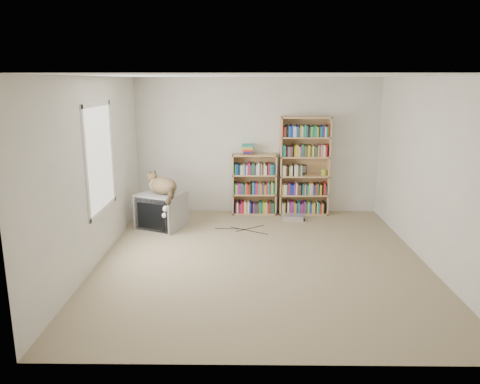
{
  "coord_description": "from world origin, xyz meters",
  "views": [
    {
      "loc": [
        -0.23,
        -6.15,
        2.44
      ],
      "look_at": [
        -0.31,
        1.0,
        0.73
      ],
      "focal_mm": 35.0,
      "sensor_mm": 36.0,
      "label": 1
    }
  ],
  "objects_px": {
    "bookcase_tall": "(304,168)",
    "bookcase_short": "(254,186)",
    "crt_tv": "(162,211)",
    "cat": "(164,189)",
    "dvd_player": "(294,217)"
  },
  "relations": [
    {
      "from": "bookcase_short",
      "to": "crt_tv",
      "type": "bearing_deg",
      "value": -149.81
    },
    {
      "from": "crt_tv",
      "to": "bookcase_short",
      "type": "distance_m",
      "value": 1.84
    },
    {
      "from": "bookcase_tall",
      "to": "dvd_player",
      "type": "relative_size",
      "value": 5.06
    },
    {
      "from": "bookcase_tall",
      "to": "bookcase_short",
      "type": "height_order",
      "value": "bookcase_tall"
    },
    {
      "from": "bookcase_short",
      "to": "dvd_player",
      "type": "xyz_separation_m",
      "value": [
        0.71,
        -0.42,
        -0.48
      ]
    },
    {
      "from": "crt_tv",
      "to": "cat",
      "type": "relative_size",
      "value": 1.07
    },
    {
      "from": "crt_tv",
      "to": "bookcase_tall",
      "type": "xyz_separation_m",
      "value": [
        2.5,
        0.92,
        0.56
      ]
    },
    {
      "from": "cat",
      "to": "bookcase_tall",
      "type": "relative_size",
      "value": 0.46
    },
    {
      "from": "bookcase_tall",
      "to": "bookcase_short",
      "type": "bearing_deg",
      "value": 179.99
    },
    {
      "from": "bookcase_tall",
      "to": "cat",
      "type": "bearing_deg",
      "value": -157.2
    },
    {
      "from": "cat",
      "to": "crt_tv",
      "type": "bearing_deg",
      "value": 154.65
    },
    {
      "from": "crt_tv",
      "to": "cat",
      "type": "distance_m",
      "value": 0.42
    },
    {
      "from": "bookcase_tall",
      "to": "bookcase_short",
      "type": "relative_size",
      "value": 1.61
    },
    {
      "from": "bookcase_short",
      "to": "cat",
      "type": "bearing_deg",
      "value": -145.97
    },
    {
      "from": "crt_tv",
      "to": "bookcase_tall",
      "type": "bearing_deg",
      "value": 43.78
    }
  ]
}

